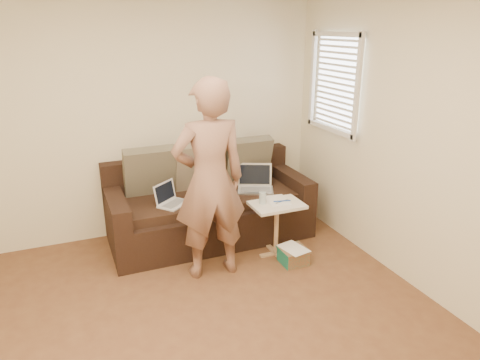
{
  "coord_description": "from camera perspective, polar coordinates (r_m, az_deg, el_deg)",
  "views": [
    {
      "loc": [
        -0.85,
        -2.56,
        2.29
      ],
      "look_at": [
        0.8,
        1.4,
        0.78
      ],
      "focal_mm": 33.02,
      "sensor_mm": 36.0,
      "label": 1
    }
  ],
  "objects": [
    {
      "name": "wall_back",
      "position": [
        4.98,
        -12.46,
        7.49
      ],
      "size": [
        4.0,
        0.0,
        4.0
      ],
      "primitive_type": "plane",
      "rotation": [
        1.57,
        0.0,
        0.0
      ],
      "color": "beige",
      "rests_on": "ground"
    },
    {
      "name": "window_blinds",
      "position": [
        4.96,
        12.18,
        12.16
      ],
      "size": [
        0.12,
        0.88,
        1.08
      ],
      "primitive_type": null,
      "color": "white",
      "rests_on": "wall_right"
    },
    {
      "name": "pillow_right",
      "position": [
        5.18,
        0.99,
        2.57
      ],
      "size": [
        0.55,
        0.28,
        0.57
      ],
      "primitive_type": null,
      "rotation": [
        0.26,
        0.0,
        0.0
      ],
      "color": "brown",
      "rests_on": "sofa"
    },
    {
      "name": "paper_on_table",
      "position": [
        4.58,
        4.84,
        -2.62
      ],
      "size": [
        0.25,
        0.33,
        0.0
      ],
      "primitive_type": null,
      "rotation": [
        0.0,
        0.0,
        -0.14
      ],
      "color": "white",
      "rests_on": "side_table"
    },
    {
      "name": "person",
      "position": [
        4.03,
        -3.94,
        -0.09
      ],
      "size": [
        0.7,
        0.49,
        1.89
      ],
      "primitive_type": "imported",
      "rotation": [
        0.0,
        0.0,
        3.11
      ],
      "color": "#88574A",
      "rests_on": "ground"
    },
    {
      "name": "sofa",
      "position": [
        4.93,
        -3.93,
        -2.87
      ],
      "size": [
        2.2,
        0.95,
        0.85
      ],
      "primitive_type": null,
      "color": "black",
      "rests_on": "ground"
    },
    {
      "name": "side_table",
      "position": [
        4.62,
        4.7,
        -6.35
      ],
      "size": [
        0.52,
        0.37,
        0.58
      ],
      "primitive_type": null,
      "color": "silver",
      "rests_on": "ground"
    },
    {
      "name": "wall_right",
      "position": [
        3.95,
        24.65,
        3.11
      ],
      "size": [
        0.0,
        4.5,
        4.5
      ],
      "primitive_type": "plane",
      "rotation": [
        1.57,
        0.0,
        -1.57
      ],
      "color": "beige",
      "rests_on": "ground"
    },
    {
      "name": "scissors",
      "position": [
        4.54,
        5.46,
        -2.74
      ],
      "size": [
        0.2,
        0.14,
        0.02
      ],
      "primitive_type": null,
      "rotation": [
        0.0,
        0.0,
        -0.26
      ],
      "color": "silver",
      "rests_on": "side_table"
    },
    {
      "name": "pillow_mid",
      "position": [
        4.98,
        -5.35,
        1.79
      ],
      "size": [
        0.55,
        0.27,
        0.57
      ],
      "primitive_type": null,
      "rotation": [
        0.24,
        0.0,
        0.0
      ],
      "color": "#6A604C",
      "rests_on": "sofa"
    },
    {
      "name": "striped_box",
      "position": [
        4.56,
        6.9,
        -9.66
      ],
      "size": [
        0.27,
        0.27,
        0.17
      ],
      "primitive_type": null,
      "color": "red",
      "rests_on": "ground"
    },
    {
      "name": "drinking_glass",
      "position": [
        4.47,
        2.93,
        -2.32
      ],
      "size": [
        0.07,
        0.07,
        0.12
      ],
      "primitive_type": null,
      "color": "silver",
      "rests_on": "side_table"
    },
    {
      "name": "floor",
      "position": [
        3.53,
        -3.49,
        -21.01
      ],
      "size": [
        4.5,
        4.5,
        0.0
      ],
      "primitive_type": "plane",
      "color": "brown",
      "rests_on": "ground"
    },
    {
      "name": "laptop_silver",
      "position": [
        4.98,
        2.02,
        -1.42
      ],
      "size": [
        0.48,
        0.42,
        0.26
      ],
      "primitive_type": null,
      "rotation": [
        0.0,
        0.0,
        -0.42
      ],
      "color": "#B7BABC",
      "rests_on": "sofa"
    },
    {
      "name": "pillow_left",
      "position": [
        4.87,
        -11.6,
        1.08
      ],
      "size": [
        0.55,
        0.29,
        0.57
      ],
      "primitive_type": null,
      "rotation": [
        0.28,
        0.0,
        0.0
      ],
      "color": "brown",
      "rests_on": "sofa"
    },
    {
      "name": "laptop_white",
      "position": [
        4.65,
        -8.5,
        -3.2
      ],
      "size": [
        0.39,
        0.38,
        0.23
      ],
      "primitive_type": null,
      "rotation": [
        0.0,
        0.0,
        0.68
      ],
      "color": "white",
      "rests_on": "sofa"
    }
  ]
}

